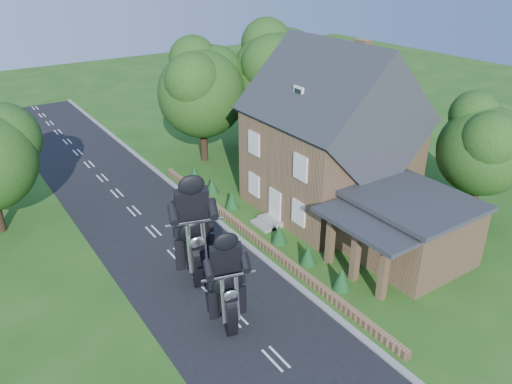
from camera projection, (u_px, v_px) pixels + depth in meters
ground at (236, 317)px, 21.97m from camera, size 120.00×120.00×0.00m
road at (236, 317)px, 21.97m from camera, size 7.00×80.00×0.02m
kerb at (301, 288)px, 23.78m from camera, size 0.30×80.00×0.12m
garden_wall at (254, 237)px, 27.78m from camera, size 0.30×22.00×0.40m
house at (331, 140)px, 29.82m from camera, size 9.54×8.64×10.24m
annex at (407, 228)px, 25.56m from camera, size 7.05×5.94×3.44m
tree_annex_side at (487, 142)px, 28.60m from camera, size 5.64×5.20×7.48m
tree_house_right at (373, 101)px, 34.50m from camera, size 6.51×6.00×8.40m
tree_behind_house at (280, 71)px, 38.42m from camera, size 7.81×7.20×10.08m
tree_behind_left at (206, 85)px, 36.35m from camera, size 6.94×6.40×9.16m
shrub_a at (342, 279)px, 23.65m from camera, size 0.90×0.90×1.10m
shrub_b at (308, 255)px, 25.51m from camera, size 0.90×0.90×1.10m
shrub_c at (279, 234)px, 27.38m from camera, size 0.90×0.90×1.10m
shrub_d at (232, 200)px, 31.11m from camera, size 0.90×0.90×1.10m
shrub_e at (212, 186)px, 32.98m from camera, size 0.90×0.90×1.10m
shrub_f at (194, 173)px, 34.84m from camera, size 0.90×0.90×1.10m
motorcycle_lead at (227, 312)px, 21.20m from camera, size 0.78×1.56×1.41m
motorcycle_follow at (196, 263)px, 24.27m from camera, size 0.95×1.87×1.69m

